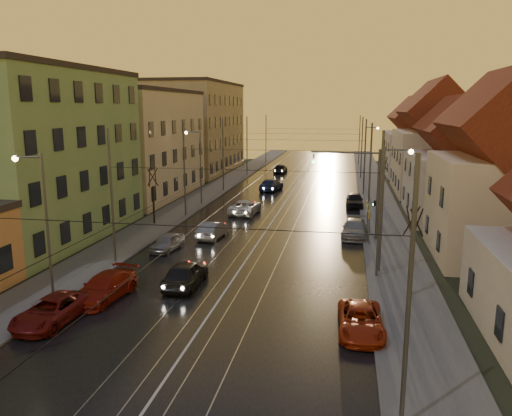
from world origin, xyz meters
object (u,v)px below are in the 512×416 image
Objects in this scene: street_lamp_0 at (41,213)px; driving_car_4 at (280,169)px; driving_car_2 at (245,207)px; parked_right_1 at (354,229)px; driving_car_0 at (185,273)px; parked_left_3 at (167,242)px; street_lamp_3 at (367,150)px; driving_car_3 at (271,185)px; parked_right_2 at (354,200)px; parked_left_2 at (105,287)px; parked_left_1 at (51,311)px; parked_right_0 at (361,321)px; street_lamp_1 at (388,197)px; traffic_light_mast at (365,183)px; street_lamp_2 at (198,159)px; driving_car_1 at (213,230)px.

street_lamp_0 is 1.76× the size of driving_car_4.
driving_car_2 is 12.70m from parked_right_1.
driving_car_0 is at bearing 28.53° from street_lamp_0.
street_lamp_3 is at bearing 72.87° from parked_left_3.
driving_car_3 is 13.60m from parked_right_2.
parked_left_2 is at bearing 37.03° from driving_car_0.
parked_left_1 is 1.03× the size of parked_right_0.
street_lamp_1 reaches higher than parked_right_2.
traffic_light_mast is 1.42× the size of driving_car_2.
street_lamp_1 is 49.45m from driving_car_4.
parked_left_1 is 0.95× the size of parked_right_1.
street_lamp_0 is 1.69× the size of parked_left_2.
traffic_light_mast is (17.10, -12.00, -0.29)m from street_lamp_2.
parked_right_1 is at bearing 107.43° from driving_car_4.
traffic_light_mast is 1.52× the size of parked_left_2.
parked_right_0 is at bearing -90.15° from parked_right_2.
driving_car_4 is 40.26m from parked_right_1.
street_lamp_1 and street_lamp_2 have the same top height.
street_lamp_1 is 1.53× the size of driving_car_3.
street_lamp_1 is 1.78× the size of driving_car_0.
driving_car_3 is (1.08, 24.02, 0.07)m from driving_car_1.
street_lamp_2 is at bearing -138.69° from street_lamp_3.
parked_left_3 is 17.82m from parked_right_0.
parked_right_2 is (10.23, -8.96, -0.01)m from driving_car_3.
parked_right_1 reaches higher than parked_left_1.
parked_right_2 is at bearing -121.55° from driving_car_1.
parked_left_1 is 1.26× the size of parked_left_3.
street_lamp_1 reaches higher than driving_car_0.
traffic_light_mast reaches higher than driving_car_3.
parked_right_2 is at bearing 61.77° from parked_left_3.
traffic_light_mast is (-1.11, 8.00, -0.29)m from street_lamp_1.
street_lamp_1 is at bearing 118.19° from driving_car_3.
parked_left_3 is at bearing 64.90° from driving_car_1.
street_lamp_3 is 1.53× the size of driving_car_3.
parked_left_2 reaches higher than parked_left_3.
parked_left_1 is at bearing 87.91° from driving_car_4.
street_lamp_2 is 1.78× the size of driving_car_0.
driving_car_3 is 1.10× the size of parked_right_1.
street_lamp_1 is 1.81× the size of parked_right_0.
parked_right_0 is at bearing -3.31° from street_lamp_0.
street_lamp_0 is 1.58× the size of driving_car_2.
street_lamp_3 reaches higher than parked_left_3.
traffic_light_mast is at bearing 86.01° from parked_right_0.
driving_car_0 reaches higher than driving_car_3.
street_lamp_3 is 1.68× the size of parked_right_1.
street_lamp_2 is at bearing 144.93° from traffic_light_mast.
driving_car_1 is at bearing 66.95° from parked_left_3.
driving_car_1 is 13.89m from parked_left_2.
street_lamp_3 is 1.92× the size of driving_car_1.
parked_left_2 is (-15.30, -43.20, -4.20)m from street_lamp_3.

